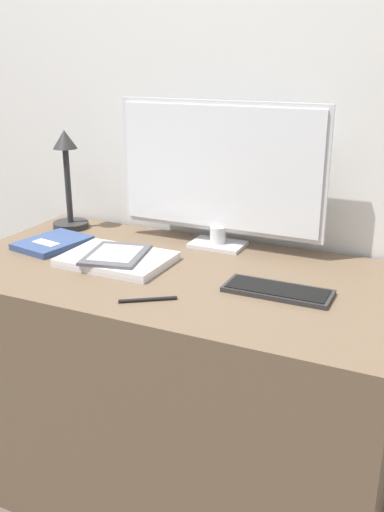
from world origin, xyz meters
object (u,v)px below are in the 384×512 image
(notebook, at_px, (53,243))
(keyboard, at_px, (278,291))
(pen, at_px, (148,299))
(desk_lamp, at_px, (67,178))
(monitor, at_px, (219,172))
(laptop, at_px, (117,259))
(ereader, at_px, (116,255))

(notebook, bearing_deg, keyboard, -4.76)
(keyboard, relative_size, pen, 2.19)
(pen, bearing_deg, notebook, 152.93)
(keyboard, distance_m, desk_lamp, 0.87)
(monitor, bearing_deg, laptop, -127.62)
(keyboard, xyz_separation_m, laptop, (-0.48, 0.02, 0.00))
(laptop, bearing_deg, desk_lamp, 144.91)
(monitor, height_order, desk_lamp, monitor)
(ereader, height_order, desk_lamp, desk_lamp)
(ereader, relative_size, desk_lamp, 0.69)
(laptop, distance_m, desk_lamp, 0.44)
(pen, bearing_deg, monitor, 90.93)
(ereader, xyz_separation_m, notebook, (-0.27, 0.05, -0.02))
(ereader, bearing_deg, desk_lamp, 144.34)
(monitor, distance_m, laptop, 0.40)
(laptop, distance_m, ereader, 0.02)
(monitor, distance_m, ereader, 0.39)
(laptop, height_order, desk_lamp, desk_lamp)
(monitor, xyz_separation_m, desk_lamp, (-0.54, -0.03, -0.06))
(keyboard, bearing_deg, ereader, 178.79)
(monitor, bearing_deg, keyboard, -45.18)
(notebook, bearing_deg, laptop, -9.92)
(ereader, height_order, notebook, ereader)
(monitor, distance_m, keyboard, 0.45)
(keyboard, distance_m, pen, 0.33)
(laptop, bearing_deg, pen, -43.00)
(desk_lamp, bearing_deg, keyboard, -17.07)
(keyboard, distance_m, ereader, 0.48)
(laptop, bearing_deg, ereader, -80.86)
(ereader, relative_size, notebook, 0.97)
(keyboard, bearing_deg, laptop, 178.11)
(pen, bearing_deg, desk_lamp, 141.64)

